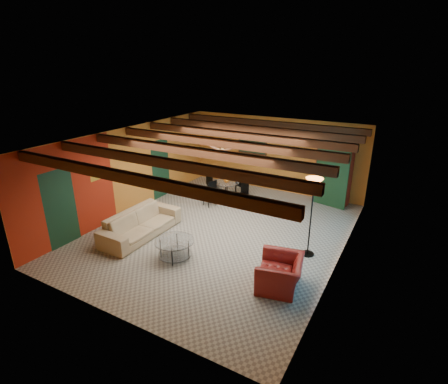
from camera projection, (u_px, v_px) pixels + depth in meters
The scene contains 11 objects.
room at pixel (222, 150), 9.12m from camera, with size 6.52×8.01×2.71m.
sofa at pixel (141, 223), 9.57m from camera, with size 2.43×0.95×0.71m, color tan.
armchair at pixel (280, 273), 7.36m from camera, with size 1.05×0.92×0.68m, color maroon.
coffee_table at pixel (175, 249), 8.47m from camera, with size 0.97×0.97×0.49m, color silver, non-canonical shape.
dining_table at pixel (226, 188), 11.96m from camera, with size 1.77×1.77×0.92m, color white, non-canonical shape.
armoire at pixel (333, 177), 11.53m from camera, with size 1.08×0.53×1.90m, color maroon.
floor_lamp at pixel (311, 218), 8.37m from camera, with size 0.41×0.41×2.03m, color black, non-canonical shape.
ceiling_fan at pixel (220, 151), 9.03m from camera, with size 1.50×1.50×0.44m, color #472614, non-canonical shape.
painting at pixel (252, 144), 12.92m from camera, with size 1.05×0.03×0.65m, color black.
potted_plant at pixel (337, 142), 11.12m from camera, with size 0.41×0.36×0.46m, color #26661E.
vase at pixel (226, 172), 11.76m from camera, with size 0.19×0.19×0.20m, color orange.
Camera 1 is at (4.41, -7.64, 4.56)m, focal length 27.81 mm.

